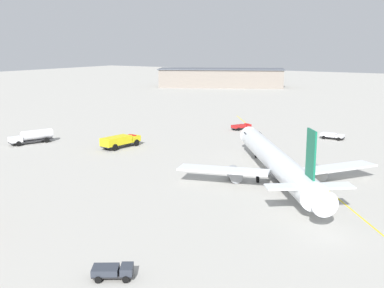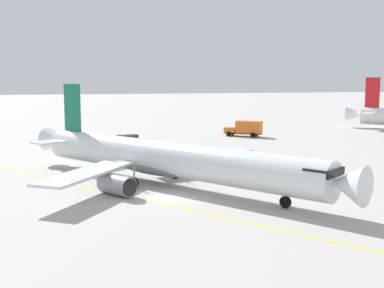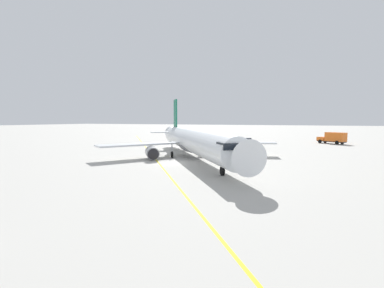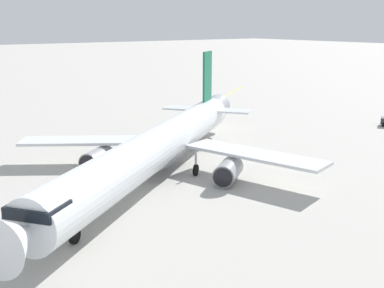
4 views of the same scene
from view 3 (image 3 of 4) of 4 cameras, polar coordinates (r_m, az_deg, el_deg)
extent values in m
plane|color=#ADAAA3|center=(42.70, -4.18, -3.89)|extent=(600.00, 600.00, 0.00)
cylinder|color=silver|center=(47.24, 0.23, 0.65)|extent=(33.39, 25.84, 3.72)
cone|color=silver|center=(27.79, 10.16, -2.45)|extent=(4.51, 4.63, 3.54)
cone|color=silver|center=(67.61, -3.89, 2.19)|extent=(5.10, 4.92, 3.16)
cube|color=black|center=(29.71, 8.50, -0.32)|extent=(3.81, 3.97, 0.70)
ellipsoid|color=slate|center=(49.20, -0.30, -0.37)|extent=(13.21, 10.92, 2.05)
cube|color=#146B4C|center=(63.78, -3.35, 6.17)|extent=(2.72, 2.08, 6.09)
cube|color=silver|center=(64.44, -0.57, 2.46)|extent=(4.94, 5.42, 0.20)
cube|color=silver|center=(63.36, -6.14, 2.39)|extent=(4.94, 5.42, 0.20)
cube|color=silver|center=(52.68, 8.89, 0.33)|extent=(7.26, 14.39, 0.28)
cube|color=silver|center=(48.86, -10.68, -0.06)|extent=(13.58, 10.67, 0.28)
cylinder|color=gray|center=(50.14, 7.54, -1.35)|extent=(4.31, 3.93, 2.05)
cylinder|color=black|center=(48.31, 8.37, -1.60)|extent=(1.15, 1.50, 1.74)
cylinder|color=gray|center=(47.09, -8.00, -1.76)|extent=(4.31, 3.93, 2.05)
cylinder|color=black|center=(45.14, -7.77, -2.05)|extent=(1.15, 1.50, 1.74)
cylinder|color=#9EA0A5|center=(33.39, 6.13, -3.86)|extent=(0.20, 0.20, 1.81)
cylinder|color=black|center=(33.54, 6.12, -5.38)|extent=(1.06, 0.89, 1.10)
cylinder|color=#9EA0A5|center=(50.08, 3.34, -0.90)|extent=(0.20, 0.20, 1.81)
cylinder|color=black|center=(50.18, 3.34, -1.93)|extent=(1.06, 0.89, 1.10)
cylinder|color=#9EA0A5|center=(48.62, -4.04, -1.08)|extent=(0.20, 0.20, 1.81)
cylinder|color=black|center=(48.73, -4.04, -2.14)|extent=(1.06, 0.89, 1.10)
cube|color=#232326|center=(85.77, 26.17, 0.46)|extent=(6.03, 7.19, 0.20)
cube|color=orange|center=(87.19, 24.75, 0.98)|extent=(3.21, 3.19, 1.00)
cube|color=black|center=(87.76, 24.21, 1.12)|extent=(1.62, 1.23, 0.56)
cube|color=orange|center=(85.03, 26.89, 1.28)|extent=(4.86, 5.43, 2.40)
cylinder|color=black|center=(86.28, 24.29, 0.49)|extent=(0.82, 0.97, 1.00)
cylinder|color=black|center=(88.19, 25.17, 0.55)|extent=(0.82, 0.97, 1.00)
cylinder|color=black|center=(83.51, 27.10, 0.25)|extent=(0.82, 0.97, 1.00)
cylinder|color=black|center=(85.49, 27.94, 0.31)|extent=(0.82, 0.97, 1.00)
cube|color=#232326|center=(85.58, 10.46, 0.76)|extent=(3.35, 4.00, 0.20)
cube|color=#2D333D|center=(85.11, 9.64, 1.05)|extent=(2.17, 1.95, 0.70)
cube|color=black|center=(84.95, 9.35, 1.12)|extent=(1.36, 0.91, 0.39)
cube|color=#2D333D|center=(85.79, 10.88, 1.03)|extent=(2.87, 3.04, 0.60)
cylinder|color=black|center=(84.28, 9.84, 0.64)|extent=(0.58, 0.69, 0.64)
cylinder|color=black|center=(86.02, 9.43, 0.73)|extent=(0.58, 0.69, 0.64)
cylinder|color=black|center=(85.15, 11.43, 0.66)|extent=(0.58, 0.69, 0.64)
cylinder|color=black|center=(86.88, 11.00, 0.75)|extent=(0.58, 0.69, 0.64)
cube|color=yellow|center=(46.74, -7.25, -3.14)|extent=(112.20, 83.32, 0.01)
camera|label=1|loc=(125.05, 0.93, 11.73)|focal=45.71mm
camera|label=2|loc=(30.41, -87.93, 10.43)|focal=47.28mm
camera|label=4|loc=(29.17, 67.30, 17.53)|focal=45.12mm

